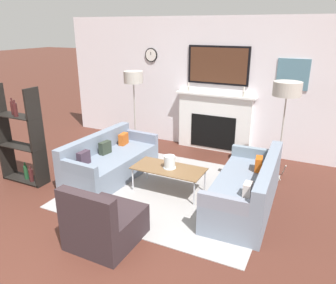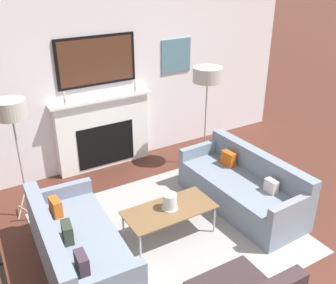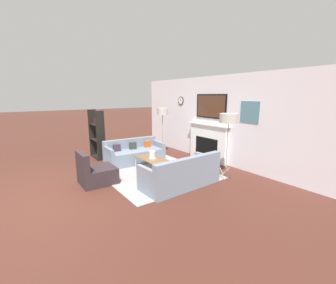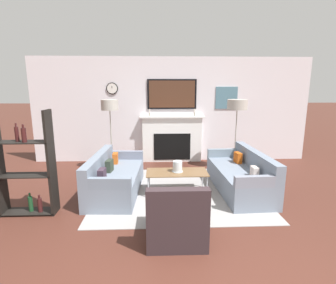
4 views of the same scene
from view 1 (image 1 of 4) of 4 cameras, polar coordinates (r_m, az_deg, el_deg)
name	(u,v)px [view 1 (image 1 of 4)]	position (r m, az deg, el deg)	size (l,w,h in m)	color
fireplace_wall	(217,92)	(6.88, 8.59, 8.63)	(7.22, 0.28, 2.70)	silver
area_rug	(172,190)	(5.35, 0.63, -8.34)	(3.01, 2.67, 0.01)	gray
couch_left	(110,162)	(5.80, -10.12, -3.47)	(0.91, 1.84, 0.72)	slate
couch_right	(247,190)	(4.89, 13.56, -8.16)	(0.86, 1.92, 0.76)	slate
armchair	(104,224)	(4.13, -11.08, -13.89)	(0.75, 0.82, 0.81)	#2F2326
coffee_table	(169,170)	(5.15, 0.11, -4.82)	(1.13, 0.54, 0.41)	brown
hurricane_candle	(170,163)	(5.11, 0.27, -3.61)	(0.20, 0.20, 0.20)	silver
floor_lamp_left	(133,79)	(6.62, -6.04, 10.92)	(0.38, 0.38, 1.68)	#9E998E
floor_lamp_right	(287,90)	(5.67, 20.05, 8.49)	(0.46, 0.46, 1.68)	#9E998E
shelf_unit	(20,139)	(5.90, -24.33, 0.48)	(0.83, 0.28, 1.63)	black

